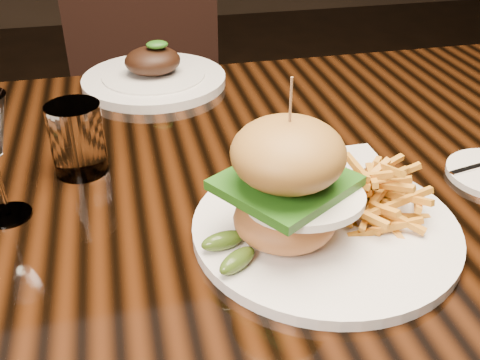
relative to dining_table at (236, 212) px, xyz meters
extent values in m
cube|color=black|center=(0.00, 0.00, 0.06)|extent=(1.60, 0.90, 0.04)
cube|color=black|center=(0.74, 0.39, -0.32)|extent=(0.06, 0.06, 0.71)
cylinder|color=silver|center=(0.08, -0.18, 0.08)|extent=(0.34, 0.34, 0.01)
ellipsoid|color=#955730|center=(0.02, -0.19, 0.12)|extent=(0.12, 0.12, 0.06)
ellipsoid|color=silver|center=(0.04, -0.21, 0.15)|extent=(0.14, 0.11, 0.01)
ellipsoid|color=orange|center=(0.06, -0.21, 0.16)|extent=(0.03, 0.03, 0.01)
cube|color=#2D6719|center=(0.02, -0.19, 0.16)|extent=(0.19, 0.18, 0.01)
ellipsoid|color=brown|center=(0.02, -0.19, 0.21)|extent=(0.13, 0.13, 0.08)
cylinder|color=olive|center=(0.02, -0.19, 0.25)|extent=(0.00, 0.00, 0.10)
ellipsoid|color=#253C10|center=(-0.05, -0.24, 0.10)|extent=(0.06, 0.05, 0.02)
ellipsoid|color=#253C10|center=(-0.06, -0.20, 0.10)|extent=(0.06, 0.03, 0.02)
cube|color=silver|center=(0.17, -0.05, 0.09)|extent=(0.08, 0.08, 0.03)
cylinder|color=white|center=(-0.32, -0.05, 0.08)|extent=(0.06, 0.06, 0.00)
cylinder|color=white|center=(-0.32, -0.05, 0.12)|extent=(0.01, 0.01, 0.09)
cylinder|color=white|center=(-0.23, 0.05, 0.13)|extent=(0.08, 0.08, 0.11)
cylinder|color=silver|center=(-0.09, 0.37, 0.09)|extent=(0.29, 0.29, 0.02)
cylinder|color=silver|center=(-0.09, 0.37, 0.09)|extent=(0.20, 0.20, 0.02)
ellipsoid|color=black|center=(-0.09, 0.37, 0.13)|extent=(0.11, 0.09, 0.06)
ellipsoid|color=#2D6719|center=(-0.08, 0.36, 0.16)|extent=(0.04, 0.03, 0.02)
cube|color=black|center=(-0.07, 0.80, -0.22)|extent=(0.46, 0.46, 0.06)
cube|color=black|center=(-0.07, 1.01, 0.03)|extent=(0.46, 0.05, 0.50)
cylinder|color=black|center=(-0.26, 0.61, -0.45)|extent=(0.04, 0.04, 0.45)
cylinder|color=black|center=(0.12, 0.61, -0.45)|extent=(0.04, 0.04, 0.45)
cylinder|color=black|center=(-0.26, 0.99, -0.45)|extent=(0.04, 0.04, 0.45)
cylinder|color=black|center=(0.12, 0.99, -0.45)|extent=(0.04, 0.04, 0.45)
camera|label=1|loc=(-0.16, -0.71, 0.51)|focal=42.00mm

